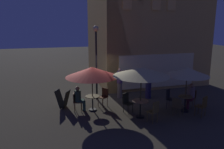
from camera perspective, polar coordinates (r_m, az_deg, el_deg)
ground_plane at (r=12.17m, az=-4.29°, el=-7.45°), size 60.00×60.00×0.00m
cafe_building at (r=15.90m, az=5.66°, el=10.91°), size 7.30×6.36×7.41m
street_lamp_near_corner at (r=12.30m, az=-4.00°, el=6.25°), size 0.31×0.31×4.08m
menu_sandwich_board at (r=11.75m, az=-12.21°, el=-6.01°), size 0.83×0.79×0.92m
cafe_table_0 at (r=11.20m, az=-4.90°, el=-6.43°), size 0.70×0.70×0.74m
cafe_table_1 at (r=11.59m, az=17.86°, el=-6.34°), size 0.67×0.67×0.76m
cafe_table_2 at (r=10.44m, az=7.13°, el=-7.68°), size 0.72×0.72×0.79m
patio_umbrella_0 at (r=10.82m, az=-5.04°, el=0.61°), size 2.53×2.53×2.17m
patio_umbrella_1 at (r=11.21m, az=18.36°, el=0.62°), size 2.04×2.04×2.17m
patio_umbrella_2 at (r=10.01m, az=7.37°, el=0.66°), size 2.50×2.50×2.31m
cafe_chair_0 at (r=11.75m, az=-2.06°, el=-5.22°), size 0.58×0.58×0.94m
cafe_chair_1 at (r=11.25m, az=-9.03°, el=-6.35°), size 0.50×0.50×0.90m
cafe_chair_2 at (r=11.80m, az=14.26°, el=-5.50°), size 0.58×0.58×0.97m
cafe_chair_3 at (r=10.85m, az=16.14°, el=-7.41°), size 0.60×0.60×0.91m
cafe_chair_4 at (r=11.20m, az=21.80°, el=-7.02°), size 0.55×0.55×0.98m
cafe_chair_5 at (r=12.30m, az=19.28°, el=-5.27°), size 0.59×0.59×0.89m
cafe_chair_6 at (r=9.96m, az=10.55°, el=-8.78°), size 0.51×0.51×0.97m
cafe_chair_7 at (r=10.98m, az=3.74°, el=-6.65°), size 0.52×0.52×0.94m
patron_seated_0 at (r=11.19m, az=-8.31°, el=-5.63°), size 0.52×0.39×1.23m
patron_seated_1 at (r=12.12m, az=19.11°, el=-4.65°), size 0.56×0.52×1.26m
patron_standing_2 at (r=12.94m, az=1.92°, el=-2.10°), size 0.32×0.32×1.73m
patron_standing_3 at (r=13.03m, az=9.15°, el=-2.27°), size 0.38×0.38×1.71m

